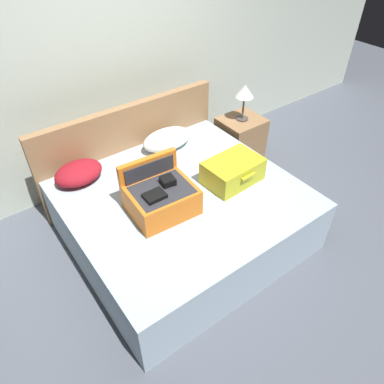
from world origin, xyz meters
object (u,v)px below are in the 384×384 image
(hard_case_large, at_px, (161,196))
(nightstand, at_px, (240,141))
(table_lamp, at_px, (245,93))
(pillow_center_head, at_px, (167,139))
(pillow_near_headboard, at_px, (79,173))
(hard_case_medium, at_px, (233,171))
(bed, at_px, (183,216))

(hard_case_large, bearing_deg, nightstand, 27.77)
(table_lamp, bearing_deg, pillow_center_head, 176.64)
(pillow_near_headboard, relative_size, nightstand, 0.76)
(hard_case_medium, distance_m, nightstand, 1.08)
(pillow_center_head, relative_size, table_lamp, 1.30)
(hard_case_large, xyz_separation_m, pillow_center_head, (0.51, 0.69, -0.04))
(bed, height_order, hard_case_large, hard_case_large)
(hard_case_large, relative_size, pillow_center_head, 1.02)
(bed, xyz_separation_m, hard_case_large, (-0.24, -0.05, 0.38))
(hard_case_large, relative_size, hard_case_medium, 1.04)
(hard_case_large, distance_m, pillow_center_head, 0.86)
(bed, height_order, hard_case_medium, hard_case_medium)
(bed, bearing_deg, table_lamp, 26.30)
(hard_case_large, bearing_deg, pillow_near_headboard, 120.62)
(hard_case_medium, bearing_deg, pillow_center_head, 98.92)
(nightstand, relative_size, table_lamp, 1.41)
(hard_case_medium, bearing_deg, bed, 162.70)
(hard_case_large, distance_m, hard_case_medium, 0.67)
(pillow_near_headboard, bearing_deg, table_lamp, -2.32)
(nightstand, bearing_deg, table_lamp, 90.00)
(nightstand, distance_m, table_lamp, 0.56)
(bed, relative_size, pillow_center_head, 3.66)
(bed, distance_m, nightstand, 1.32)
(hard_case_medium, relative_size, pillow_near_headboard, 1.19)
(hard_case_medium, height_order, pillow_center_head, hard_case_medium)
(table_lamp, bearing_deg, pillow_near_headboard, 177.68)
(pillow_center_head, height_order, table_lamp, table_lamp)
(pillow_center_head, bearing_deg, pillow_near_headboard, 178.76)
(pillow_near_headboard, distance_m, table_lamp, 1.80)
(bed, bearing_deg, pillow_center_head, 66.78)
(nightstand, bearing_deg, pillow_center_head, 176.64)
(pillow_near_headboard, xyz_separation_m, pillow_center_head, (0.88, -0.02, 0.01))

